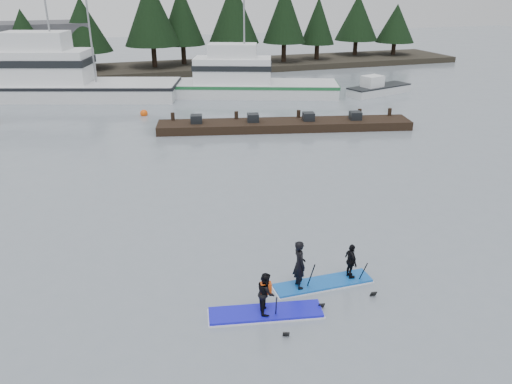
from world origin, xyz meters
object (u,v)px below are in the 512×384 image
object	(u,v)px
fishing_boat_large	(62,89)
floating_dock	(285,125)
fishing_boat_medium	(248,88)
paddleboard_duo	(321,269)
paddleboard_solo	(266,302)

from	to	relation	value
fishing_boat_large	floating_dock	bearing A→B (deg)	-28.26
fishing_boat_medium	paddleboard_duo	world-z (taller)	fishing_boat_medium
floating_dock	paddleboard_solo	bearing A→B (deg)	-99.49
fishing_boat_large	paddleboard_solo	world-z (taller)	fishing_boat_large
fishing_boat_large	floating_dock	world-z (taller)	fishing_boat_large
floating_dock	paddleboard_duo	world-z (taller)	paddleboard_duo
fishing_boat_medium	paddleboard_duo	size ratio (longest dim) A/B	4.61
paddleboard_solo	paddleboard_duo	distance (m)	2.25
fishing_boat_medium	paddleboard_duo	xyz separation A→B (m)	(-6.31, -27.27, -0.01)
fishing_boat_large	floating_dock	xyz separation A→B (m)	(13.44, -14.22, -0.47)
fishing_boat_large	paddleboard_solo	xyz separation A→B (m)	(5.97, -31.81, -0.30)
fishing_boat_medium	paddleboard_duo	distance (m)	27.99
floating_dock	paddleboard_duo	distance (m)	17.60
paddleboard_solo	paddleboard_duo	world-z (taller)	paddleboard_duo
paddleboard_duo	fishing_boat_medium	bearing A→B (deg)	78.11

